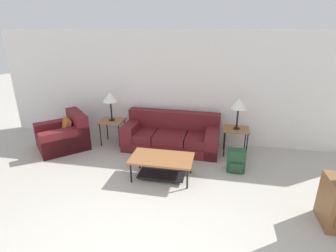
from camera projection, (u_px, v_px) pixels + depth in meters
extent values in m
cube|color=white|center=(182.00, 89.00, 6.09)|extent=(9.03, 0.06, 2.60)
cube|color=maroon|center=(171.00, 145.00, 6.02)|extent=(2.16, 0.93, 0.22)
cube|color=maroon|center=(141.00, 134.00, 6.07)|extent=(0.71, 0.80, 0.20)
cube|color=maroon|center=(171.00, 136.00, 5.92)|extent=(0.71, 0.80, 0.20)
cube|color=maroon|center=(202.00, 139.00, 5.78)|extent=(0.71, 0.80, 0.20)
cube|color=maroon|center=(174.00, 119.00, 6.11)|extent=(2.14, 0.32, 0.40)
cube|color=maroon|center=(132.00, 134.00, 6.15)|extent=(0.30, 0.88, 0.58)
cube|color=maroon|center=(212.00, 141.00, 5.76)|extent=(0.30, 0.88, 0.58)
cube|color=maroon|center=(63.00, 140.00, 6.06)|extent=(1.41, 1.41, 0.40)
cube|color=maroon|center=(77.00, 120.00, 6.12)|extent=(0.87, 0.87, 0.40)
cube|color=maroon|center=(59.00, 132.00, 6.31)|extent=(0.91, 0.90, 0.56)
cube|color=maroon|center=(66.00, 142.00, 5.75)|extent=(0.91, 0.90, 0.56)
cube|color=orange|center=(66.00, 126.00, 6.02)|extent=(0.37, 0.37, 0.36)
cube|color=#935B33|center=(162.00, 158.00, 4.76)|extent=(1.14, 0.65, 0.04)
cylinder|color=black|center=(131.00, 173.00, 4.69)|extent=(0.03, 0.03, 0.38)
cylinder|color=black|center=(187.00, 179.00, 4.50)|extent=(0.03, 0.03, 0.38)
cylinder|color=black|center=(140.00, 159.00, 5.17)|extent=(0.03, 0.03, 0.38)
cylinder|color=black|center=(191.00, 164.00, 4.99)|extent=(0.03, 0.03, 0.38)
cube|color=black|center=(162.00, 174.00, 4.88)|extent=(0.85, 0.45, 0.02)
cube|color=#935B33|center=(112.00, 121.00, 6.15)|extent=(0.54, 0.47, 0.03)
cylinder|color=black|center=(100.00, 135.00, 6.12)|extent=(0.03, 0.03, 0.56)
cylinder|color=black|center=(119.00, 136.00, 6.03)|extent=(0.03, 0.03, 0.56)
cylinder|color=black|center=(107.00, 129.00, 6.47)|extent=(0.03, 0.03, 0.56)
cylinder|color=black|center=(125.00, 130.00, 6.39)|extent=(0.03, 0.03, 0.56)
cube|color=#935B33|center=(236.00, 129.00, 5.63)|extent=(0.54, 0.47, 0.03)
cylinder|color=black|center=(224.00, 145.00, 5.60)|extent=(0.03, 0.03, 0.56)
cylinder|color=black|center=(247.00, 146.00, 5.52)|extent=(0.03, 0.03, 0.56)
cylinder|color=black|center=(224.00, 138.00, 5.96)|extent=(0.03, 0.03, 0.56)
cylinder|color=black|center=(245.00, 139.00, 5.87)|extent=(0.03, 0.03, 0.56)
cylinder|color=black|center=(112.00, 120.00, 6.14)|extent=(0.14, 0.14, 0.02)
cylinder|color=black|center=(111.00, 111.00, 6.06)|extent=(0.04, 0.04, 0.43)
cone|color=white|center=(110.00, 97.00, 5.95)|extent=(0.34, 0.34, 0.22)
cylinder|color=black|center=(236.00, 128.00, 5.62)|extent=(0.14, 0.14, 0.02)
cylinder|color=black|center=(237.00, 118.00, 5.54)|extent=(0.04, 0.04, 0.43)
cone|color=white|center=(239.00, 104.00, 5.43)|extent=(0.34, 0.34, 0.22)
cube|color=#23472D|center=(236.00, 160.00, 5.05)|extent=(0.34, 0.21, 0.45)
cube|color=#23472D|center=(236.00, 168.00, 4.97)|extent=(0.25, 0.05, 0.18)
cylinder|color=#23472D|center=(231.00, 156.00, 5.18)|extent=(0.02, 0.02, 0.34)
cylinder|color=#23472D|center=(241.00, 157.00, 5.15)|extent=(0.02, 0.02, 0.34)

